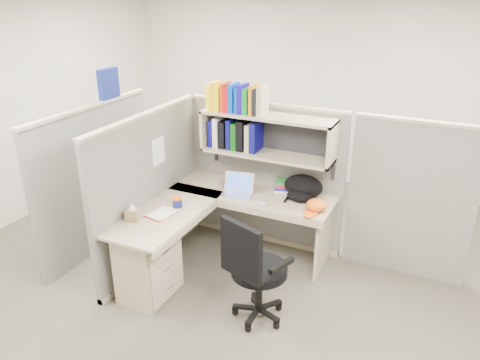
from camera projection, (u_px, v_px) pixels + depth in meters
The scene contains 14 objects.
ground at pixel (229, 279), 4.77m from camera, with size 6.00×6.00×0.00m, color #3A362D.
room_shell at pixel (227, 126), 4.14m from camera, with size 6.00×6.00×6.00m.
cubicle at pixel (216, 175), 4.94m from camera, with size 3.79×1.84×1.95m.
desk at pixel (178, 246), 4.53m from camera, with size 1.74×1.75×0.73m.
laptop at pixel (237, 186), 4.85m from camera, with size 0.31×0.31×0.23m, color silver, non-canonical shape.
backpack at pixel (302, 188), 4.78m from camera, with size 0.40×0.31×0.24m, color black, non-canonical shape.
orange_cap at pixel (316, 205), 4.56m from camera, with size 0.20×0.24×0.11m, color #D05512, non-canonical shape.
snack_canister at pixel (177, 202), 4.64m from camera, with size 0.10×0.10×0.10m.
tissue_box at pixel (132, 211), 4.36m from camera, with size 0.11×0.11×0.18m, color olive, non-canonical shape.
mouse at pixel (262, 204), 4.67m from camera, with size 0.09×0.06×0.03m, color #9AADDB.
paper_cup at pixel (250, 183), 5.06m from camera, with size 0.07×0.07×0.11m, color white.
book_stack at pixel (282, 185), 5.02m from camera, with size 0.16×0.22×0.11m, color slate, non-canonical shape.
loose_paper at pixel (162, 213), 4.52m from camera, with size 0.20×0.27×0.00m, color silver, non-canonical shape.
task_chair at pixel (255, 285), 4.06m from camera, with size 0.59×0.55×1.03m.
Camera 1 is at (1.82, -3.56, 2.79)m, focal length 35.00 mm.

